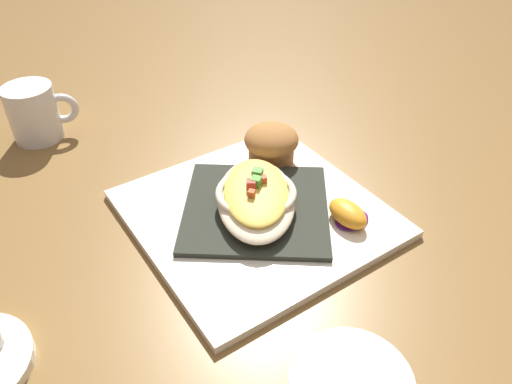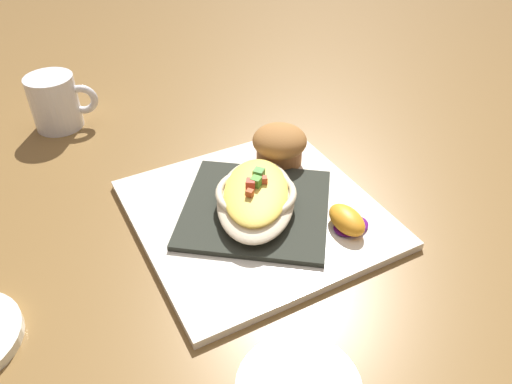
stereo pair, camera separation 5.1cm
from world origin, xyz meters
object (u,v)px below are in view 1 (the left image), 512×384
object	(u,v)px
orange_garnish	(348,214)
coffee_mug	(35,115)
muffin	(271,144)
gratin_dish	(256,195)
square_plate	(256,213)

from	to	relation	value
orange_garnish	coffee_mug	bearing A→B (deg)	116.37
muffin	coffee_mug	size ratio (longest dim) A/B	0.75
gratin_dish	square_plate	bearing A→B (deg)	-114.41
square_plate	coffee_mug	size ratio (longest dim) A/B	2.88
gratin_dish	muffin	distance (m)	0.12
square_plate	muffin	world-z (taller)	muffin
square_plate	coffee_mug	distance (m)	0.40
square_plate	gratin_dish	distance (m)	0.03
square_plate	muffin	xyz separation A→B (m)	(0.09, 0.08, 0.03)
muffin	orange_garnish	distance (m)	0.17
square_plate	gratin_dish	bearing A→B (deg)	65.59
square_plate	gratin_dish	size ratio (longest dim) A/B	1.53
square_plate	muffin	distance (m)	0.12
muffin	coffee_mug	xyz separation A→B (m)	(-0.24, 0.29, -0.00)
gratin_dish	muffin	size ratio (longest dim) A/B	2.50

